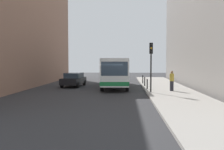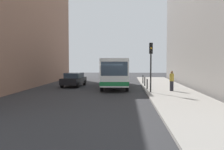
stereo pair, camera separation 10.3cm
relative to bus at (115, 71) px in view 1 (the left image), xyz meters
name	(u,v)px [view 1 (the left image)]	position (x,y,z in m)	size (l,w,h in m)	color
ground_plane	(109,92)	(-0.30, -4.46, -1.73)	(80.00, 80.00, 0.00)	#2D2D30
sidewalk	(170,91)	(5.10, -4.46, -1.65)	(4.40, 40.00, 0.15)	#9E9991
building_left	(2,12)	(-11.80, -0.46, 6.21)	(7.00, 32.00, 15.88)	#936B56
bus	(115,71)	(0.00, 0.00, 0.00)	(2.93, 11.11, 3.00)	white
car_beside_bus	(74,79)	(-4.45, 0.37, -0.94)	(2.14, 4.53, 1.48)	black
traffic_light	(151,58)	(3.25, -5.87, 1.28)	(0.28, 0.33, 4.10)	black
bollard_near	(147,84)	(3.15, -3.35, -1.10)	(0.11, 0.11, 0.95)	black
bollard_mid	(145,81)	(3.15, -0.15, -1.10)	(0.11, 0.11, 0.95)	black
bollard_far	(143,79)	(3.15, 3.04, -1.10)	(0.11, 0.11, 0.95)	black
pedestrian_near_signal	(172,81)	(5.17, -4.68, -0.70)	(0.38, 0.38, 1.75)	#26262D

